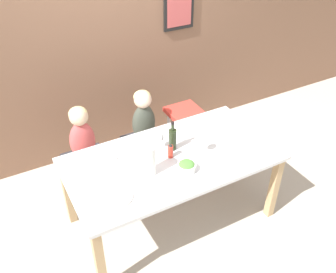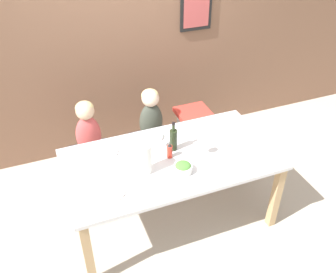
{
  "view_description": "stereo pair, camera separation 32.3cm",
  "coord_description": "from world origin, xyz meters",
  "px_view_note": "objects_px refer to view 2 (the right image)",
  "views": [
    {
      "loc": [
        -1.25,
        -2.23,
        2.82
      ],
      "look_at": [
        0.0,
        0.07,
        0.94
      ],
      "focal_mm": 40.0,
      "sensor_mm": 36.0,
      "label": 1
    },
    {
      "loc": [
        -0.96,
        -2.37,
        2.82
      ],
      "look_at": [
        0.0,
        0.07,
        0.94
      ],
      "focal_mm": 40.0,
      "sensor_mm": 36.0,
      "label": 2
    }
  ],
  "objects_px": {
    "chair_far_center": "(152,144)",
    "dinner_plate_front_left": "(111,192)",
    "wine_glass_far": "(161,137)",
    "wine_bottle": "(173,139)",
    "dinner_plate_back_left": "(105,152)",
    "paper_towel_roll": "(145,159)",
    "person_child_center": "(151,113)",
    "chair_right_highchair": "(193,123)",
    "wine_glass_near": "(204,143)",
    "salad_bowl_large": "(183,168)",
    "chair_far_left": "(92,158)",
    "person_child_left": "(87,127)"
  },
  "relations": [
    {
      "from": "chair_far_center",
      "to": "wine_glass_far",
      "type": "relative_size",
      "value": 2.76
    },
    {
      "from": "wine_bottle",
      "to": "wine_glass_far",
      "type": "xyz_separation_m",
      "value": [
        -0.09,
        0.07,
        0.0
      ]
    },
    {
      "from": "wine_bottle",
      "to": "chair_right_highchair",
      "type": "bearing_deg",
      "value": 51.63
    },
    {
      "from": "salad_bowl_large",
      "to": "chair_far_left",
      "type": "bearing_deg",
      "value": 123.46
    },
    {
      "from": "paper_towel_roll",
      "to": "chair_right_highchair",
      "type": "bearing_deg",
      "value": 44.77
    },
    {
      "from": "chair_right_highchair",
      "to": "person_child_center",
      "type": "xyz_separation_m",
      "value": [
        -0.48,
        0.0,
        0.24
      ]
    },
    {
      "from": "wine_bottle",
      "to": "wine_glass_far",
      "type": "relative_size",
      "value": 1.73
    },
    {
      "from": "chair_far_left",
      "to": "wine_bottle",
      "type": "height_order",
      "value": "wine_bottle"
    },
    {
      "from": "wine_glass_near",
      "to": "wine_glass_far",
      "type": "distance_m",
      "value": 0.39
    },
    {
      "from": "salad_bowl_large",
      "to": "dinner_plate_back_left",
      "type": "xyz_separation_m",
      "value": [
        -0.54,
        0.49,
        -0.04
      ]
    },
    {
      "from": "wine_glass_near",
      "to": "wine_glass_far",
      "type": "height_order",
      "value": "same"
    },
    {
      "from": "person_child_left",
      "to": "person_child_center",
      "type": "xyz_separation_m",
      "value": [
        0.65,
        0.0,
        0.0
      ]
    },
    {
      "from": "chair_far_left",
      "to": "chair_far_center",
      "type": "distance_m",
      "value": 0.65
    },
    {
      "from": "wine_glass_near",
      "to": "dinner_plate_back_left",
      "type": "distance_m",
      "value": 0.88
    },
    {
      "from": "paper_towel_roll",
      "to": "dinner_plate_back_left",
      "type": "relative_size",
      "value": 1.21
    },
    {
      "from": "chair_far_center",
      "to": "dinner_plate_front_left",
      "type": "xyz_separation_m",
      "value": [
        -0.67,
        -0.95,
        0.37
      ]
    },
    {
      "from": "person_child_center",
      "to": "wine_bottle",
      "type": "height_order",
      "value": "person_child_center"
    },
    {
      "from": "person_child_center",
      "to": "wine_glass_near",
      "type": "distance_m",
      "value": 0.81
    },
    {
      "from": "person_child_center",
      "to": "person_child_left",
      "type": "bearing_deg",
      "value": 180.0
    },
    {
      "from": "chair_far_left",
      "to": "dinner_plate_back_left",
      "type": "height_order",
      "value": "dinner_plate_back_left"
    },
    {
      "from": "person_child_left",
      "to": "person_child_center",
      "type": "bearing_deg",
      "value": 0.0
    },
    {
      "from": "chair_far_left",
      "to": "person_child_left",
      "type": "relative_size",
      "value": 0.79
    },
    {
      "from": "wine_glass_near",
      "to": "salad_bowl_large",
      "type": "height_order",
      "value": "wine_glass_near"
    },
    {
      "from": "chair_far_center",
      "to": "chair_right_highchair",
      "type": "height_order",
      "value": "chair_right_highchair"
    },
    {
      "from": "chair_far_left",
      "to": "dinner_plate_front_left",
      "type": "xyz_separation_m",
      "value": [
        -0.01,
        -0.95,
        0.37
      ]
    },
    {
      "from": "dinner_plate_front_left",
      "to": "chair_right_highchair",
      "type": "bearing_deg",
      "value": 39.66
    },
    {
      "from": "wine_glass_far",
      "to": "chair_far_center",
      "type": "bearing_deg",
      "value": 80.19
    },
    {
      "from": "dinner_plate_back_left",
      "to": "person_child_center",
      "type": "bearing_deg",
      "value": 36.95
    },
    {
      "from": "person_child_left",
      "to": "wine_bottle",
      "type": "distance_m",
      "value": 0.9
    },
    {
      "from": "chair_far_left",
      "to": "person_child_left",
      "type": "distance_m",
      "value": 0.39
    },
    {
      "from": "salad_bowl_large",
      "to": "dinner_plate_back_left",
      "type": "distance_m",
      "value": 0.73
    },
    {
      "from": "chair_far_center",
      "to": "dinner_plate_back_left",
      "type": "relative_size",
      "value": 2.06
    },
    {
      "from": "chair_far_center",
      "to": "wine_glass_far",
      "type": "bearing_deg",
      "value": -99.81
    },
    {
      "from": "chair_far_left",
      "to": "wine_glass_near",
      "type": "bearing_deg",
      "value": -41.38
    },
    {
      "from": "paper_towel_roll",
      "to": "wine_glass_far",
      "type": "distance_m",
      "value": 0.36
    },
    {
      "from": "wine_glass_near",
      "to": "dinner_plate_front_left",
      "type": "height_order",
      "value": "wine_glass_near"
    },
    {
      "from": "wine_glass_far",
      "to": "wine_bottle",
      "type": "bearing_deg",
      "value": -34.8
    },
    {
      "from": "person_child_center",
      "to": "paper_towel_roll",
      "type": "relative_size",
      "value": 2.15
    },
    {
      "from": "salad_bowl_large",
      "to": "dinner_plate_front_left",
      "type": "bearing_deg",
      "value": -177.7
    },
    {
      "from": "person_child_left",
      "to": "dinner_plate_back_left",
      "type": "bearing_deg",
      "value": -80.75
    },
    {
      "from": "chair_right_highchair",
      "to": "wine_bottle",
      "type": "xyz_separation_m",
      "value": [
        -0.48,
        -0.61,
        0.33
      ]
    },
    {
      "from": "chair_far_center",
      "to": "paper_towel_roll",
      "type": "bearing_deg",
      "value": -112.35
    },
    {
      "from": "dinner_plate_front_left",
      "to": "dinner_plate_back_left",
      "type": "bearing_deg",
      "value": 80.9
    },
    {
      "from": "paper_towel_roll",
      "to": "salad_bowl_large",
      "type": "distance_m",
      "value": 0.33
    },
    {
      "from": "wine_glass_near",
      "to": "wine_glass_far",
      "type": "bearing_deg",
      "value": 144.3
    },
    {
      "from": "chair_right_highchair",
      "to": "dinner_plate_back_left",
      "type": "distance_m",
      "value": 1.17
    },
    {
      "from": "chair_far_left",
      "to": "wine_glass_far",
      "type": "xyz_separation_m",
      "value": [
        0.56,
        -0.55,
        0.48
      ]
    },
    {
      "from": "chair_right_highchair",
      "to": "dinner_plate_back_left",
      "type": "xyz_separation_m",
      "value": [
        -1.07,
        -0.44,
        0.22
      ]
    },
    {
      "from": "wine_bottle",
      "to": "dinner_plate_back_left",
      "type": "distance_m",
      "value": 0.62
    },
    {
      "from": "chair_far_left",
      "to": "chair_right_highchair",
      "type": "height_order",
      "value": "chair_right_highchair"
    }
  ]
}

